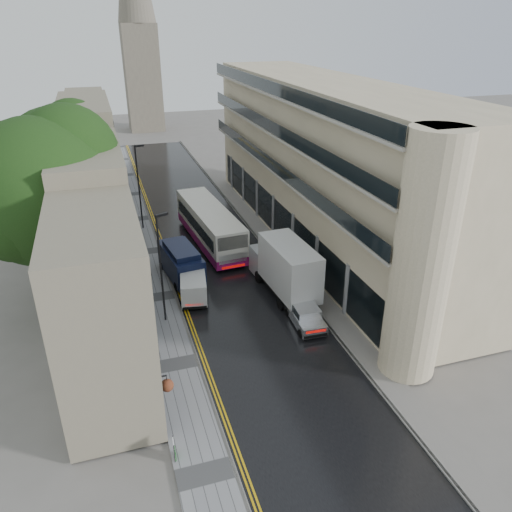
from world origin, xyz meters
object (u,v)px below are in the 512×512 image
pedestrian (140,256)px  lamp_post_far (139,188)px  silver_hatchback (301,328)px  estate_sign (174,449)px  tree_far (59,174)px  white_lorry (281,282)px  tree_near (45,216)px  lamp_post_near (161,270)px  white_van (182,296)px  cream_bus (207,243)px  navy_van (176,274)px

pedestrian → lamp_post_far: lamp_post_far is taller
silver_hatchback → lamp_post_far: size_ratio=0.48×
lamp_post_far → estate_sign: 29.50m
tree_far → white_lorry: bearing=-51.2°
tree_near → lamp_post_near: bearing=-30.9°
silver_hatchback → pedestrian: pedestrian is taller
tree_far → white_van: size_ratio=2.95×
cream_bus → silver_hatchback: 13.29m
tree_far → navy_van: bearing=-59.0°
tree_near → lamp_post_near: tree_near is taller
white_van → pedestrian: 8.03m
tree_near → silver_hatchback: tree_near is taller
cream_bus → white_lorry: (3.18, -9.19, 0.47)m
navy_van → white_lorry: bearing=-44.2°
tree_far → estate_sign: bearing=-79.9°
silver_hatchback → white_van: (-6.67, 5.95, 0.23)m
white_lorry → silver_hatchback: size_ratio=2.12×
estate_sign → white_van: bearing=83.1°
cream_bus → navy_van: (-3.40, -4.32, -0.28)m
tree_far → lamp_post_far: tree_far is taller
tree_far → white_lorry: tree_far is taller
white_van → navy_van: navy_van is taller
tree_near → pedestrian: size_ratio=8.71×
navy_van → tree_far: bearing=113.4°
white_van → navy_van: size_ratio=0.76×
silver_hatchback → tree_near: bearing=152.3°
tree_near → cream_bus: bearing=19.9°
white_lorry → estate_sign: 14.55m
white_van → lamp_post_far: lamp_post_far is taller
tree_far → silver_hatchback: size_ratio=3.20×
white_van → silver_hatchback: bearing=-32.4°
estate_sign → tree_far: bearing=104.8°
tree_far → estate_sign: 30.04m
white_lorry → pedestrian: 13.36m
pedestrian → silver_hatchback: bearing=134.5°
silver_hatchback → lamp_post_near: 9.83m
tree_far → navy_van: tree_far is taller
tree_far → silver_hatchback: (14.57, -21.65, -5.48)m
navy_van → lamp_post_far: lamp_post_far is taller
lamp_post_far → white_lorry: bearing=-78.9°
cream_bus → pedestrian: 5.66m
navy_van → silver_hatchback: bearing=-59.7°
cream_bus → estate_sign: bearing=-111.4°
tree_near → lamp_post_far: size_ratio=1.72×
white_van → estate_sign: size_ratio=4.23×
lamp_post_far → estate_sign: lamp_post_far is taller
white_lorry → silver_hatchback: 3.93m
tree_near → navy_van: size_ratio=2.49×
white_lorry → lamp_post_near: size_ratio=1.09×
silver_hatchback → estate_sign: bearing=-139.3°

